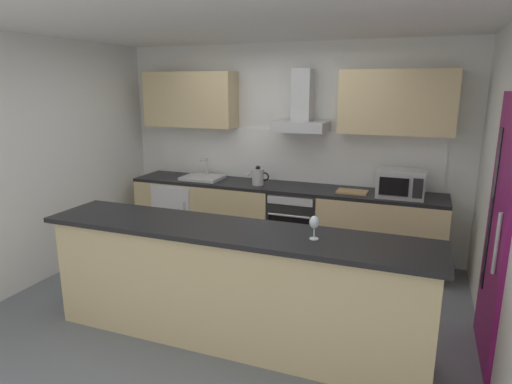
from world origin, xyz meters
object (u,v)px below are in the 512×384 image
at_px(oven, 296,222).
at_px(kettle, 258,176).
at_px(microwave, 401,184).
at_px(sink, 203,177).
at_px(range_hood, 301,112).
at_px(chopping_board, 352,192).
at_px(refrigerator, 182,212).
at_px(wine_glass, 314,223).

height_order(oven, kettle, kettle).
bearing_deg(microwave, sink, 179.09).
xyz_separation_m(range_hood, chopping_board, (0.66, -0.15, -0.88)).
distance_m(sink, range_hood, 1.54).
bearing_deg(chopping_board, range_hood, 166.98).
bearing_deg(sink, range_hood, 5.31).
height_order(oven, refrigerator, oven).
bearing_deg(wine_glass, refrigerator, 139.62).
bearing_deg(oven, chopping_board, -2.05).
xyz_separation_m(refrigerator, microwave, (2.78, -0.03, 0.62)).
distance_m(oven, range_hood, 1.33).
xyz_separation_m(refrigerator, chopping_board, (2.27, -0.02, 0.49)).
bearing_deg(range_hood, wine_glass, -71.77).
height_order(oven, microwave, microwave).
distance_m(sink, chopping_board, 1.94).
relative_size(sink, kettle, 1.73).
xyz_separation_m(sink, range_hood, (1.27, 0.12, 0.86)).
bearing_deg(chopping_board, refrigerator, 179.47).
height_order(refrigerator, microwave, microwave).
bearing_deg(microwave, wine_glass, -104.47).
distance_m(kettle, chopping_board, 1.15).
distance_m(oven, wine_glass, 2.17).
height_order(refrigerator, wine_glass, wine_glass).
xyz_separation_m(microwave, range_hood, (-1.18, 0.16, 0.74)).
height_order(kettle, chopping_board, kettle).
relative_size(refrigerator, kettle, 2.94).
bearing_deg(range_hood, oven, -90.00).
relative_size(refrigerator, wine_glass, 4.78).
height_order(refrigerator, kettle, kettle).
relative_size(oven, kettle, 2.77).
bearing_deg(wine_glass, sink, 134.98).
relative_size(oven, refrigerator, 0.94).
distance_m(kettle, range_hood, 0.93).
relative_size(kettle, wine_glass, 1.62).
height_order(oven, range_hood, range_hood).
distance_m(microwave, kettle, 1.67).
bearing_deg(wine_glass, range_hood, 108.23).
height_order(sink, wine_glass, wine_glass).
bearing_deg(sink, refrigerator, -177.62).
bearing_deg(oven, kettle, -176.03).
relative_size(refrigerator, sink, 1.70).
distance_m(sink, kettle, 0.79).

